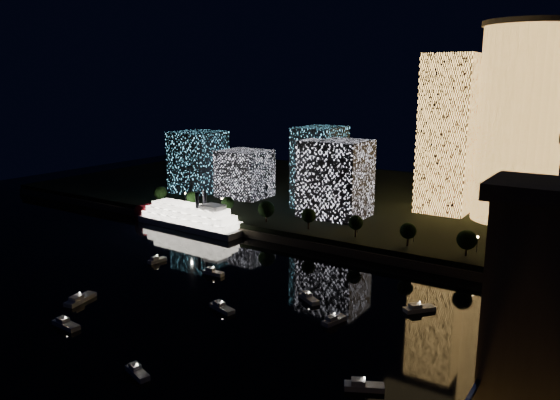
{
  "coord_description": "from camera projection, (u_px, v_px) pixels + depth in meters",
  "views": [
    {
      "loc": [
        72.98,
        -89.08,
        61.48
      ],
      "look_at": [
        -21.62,
        55.0,
        23.67
      ],
      "focal_mm": 35.0,
      "sensor_mm": 36.0,
      "label": 1
    }
  ],
  "objects": [
    {
      "name": "truss_bridge",
      "position": [
        549.0,
        361.0,
        89.75
      ],
      "size": [
        13.0,
        266.0,
        50.0
      ],
      "color": "#17214B",
      "rests_on": "ground"
    },
    {
      "name": "esplanade_trees",
      "position": [
        320.0,
        217.0,
        207.94
      ],
      "size": [
        166.39,
        6.84,
        8.92
      ],
      "color": "black",
      "rests_on": "far_bank"
    },
    {
      "name": "far_bank",
      "position": [
        442.0,
        209.0,
        255.14
      ],
      "size": [
        420.0,
        160.0,
        5.0
      ],
      "primitive_type": "cube",
      "color": "black",
      "rests_on": "ground"
    },
    {
      "name": "motorboats",
      "position": [
        222.0,
        324.0,
        138.63
      ],
      "size": [
        99.31,
        83.28,
        2.78
      ],
      "color": "silver",
      "rests_on": "ground"
    },
    {
      "name": "riverboat",
      "position": [
        186.0,
        217.0,
        233.1
      ],
      "size": [
        57.6,
        14.64,
        17.2
      ],
      "color": "silver",
      "rests_on": "ground"
    },
    {
      "name": "tower_cylindrical",
      "position": [
        519.0,
        124.0,
        217.74
      ],
      "size": [
        34.0,
        34.0,
        79.16
      ],
      "color": "#FFB351",
      "rests_on": "far_bank"
    },
    {
      "name": "midrise_blocks",
      "position": [
        274.0,
        170.0,
        255.47
      ],
      "size": [
        108.62,
        36.39,
        36.2
      ],
      "color": "white",
      "rests_on": "far_bank"
    },
    {
      "name": "seawall",
      "position": [
        373.0,
        255.0,
        191.67
      ],
      "size": [
        420.0,
        6.0,
        3.0
      ],
      "primitive_type": "cube",
      "color": "#6B5E4C",
      "rests_on": "ground"
    },
    {
      "name": "tower_rectangular",
      "position": [
        448.0,
        134.0,
        234.56
      ],
      "size": [
        21.25,
        21.25,
        67.62
      ],
      "primitive_type": "cube",
      "color": "#FFB351",
      "rests_on": "far_bank"
    },
    {
      "name": "ground",
      "position": [
        227.0,
        355.0,
        125.04
      ],
      "size": [
        520.0,
        520.0,
        0.0
      ],
      "primitive_type": "plane",
      "color": "black",
      "rests_on": "ground"
    },
    {
      "name": "street_lamps",
      "position": [
        308.0,
        215.0,
        218.08
      ],
      "size": [
        132.7,
        0.7,
        5.65
      ],
      "color": "black",
      "rests_on": "far_bank"
    }
  ]
}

